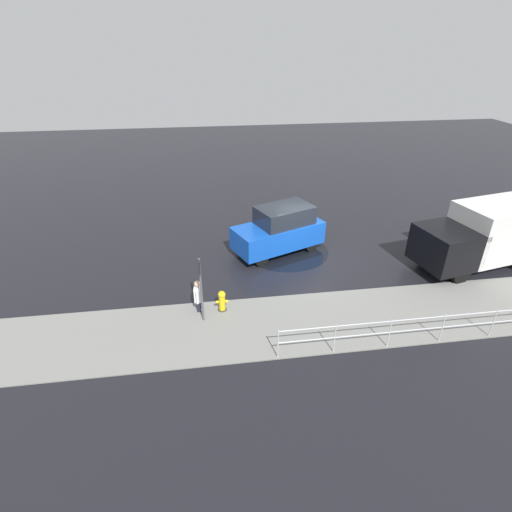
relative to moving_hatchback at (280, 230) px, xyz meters
The scene contains 9 objects.
ground_plane 1.83m from the moving_hatchback, 140.51° to the left, with size 60.00×60.00×0.00m, color black.
kerb_strip 5.39m from the moving_hatchback, 102.75° to the left, with size 24.00×3.20×0.04m, color slate.
moving_hatchback is the anchor object (origin of this frame).
delivery_truck 8.30m from the moving_hatchback, 163.61° to the left, with size 5.69×3.12×2.60m.
fire_hydrant 5.02m from the moving_hatchback, 55.60° to the left, with size 0.42×0.31×0.80m.
pedestrian 5.40m from the moving_hatchback, 47.95° to the left, with size 0.29×0.57×1.22m.
metal_railing 7.31m from the moving_hatchback, 113.60° to the left, with size 8.58×0.04×1.05m.
sign_post 5.78m from the moving_hatchback, 52.82° to the left, with size 0.07×0.44×2.40m.
puddle_patch 1.06m from the moving_hatchback, behind, with size 3.78×3.78×0.01m, color black.
Camera 1 is at (4.41, 14.49, 8.37)m, focal length 28.00 mm.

